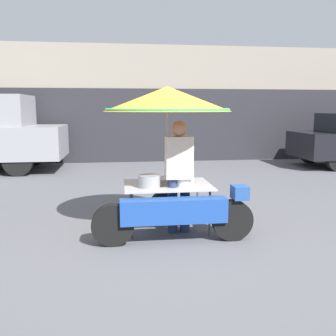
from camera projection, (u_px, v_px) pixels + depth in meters
ground_plane at (171, 239)px, 5.12m from camera, size 36.00×36.00×0.00m
shopfront_building at (137, 105)px, 13.20m from camera, size 28.00×2.06×3.80m
vendor_motorcycle_cart at (169, 120)px, 5.27m from camera, size 2.15×1.82×2.07m
vendor_person at (179, 171)px, 5.27m from camera, size 0.38×0.22×1.59m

